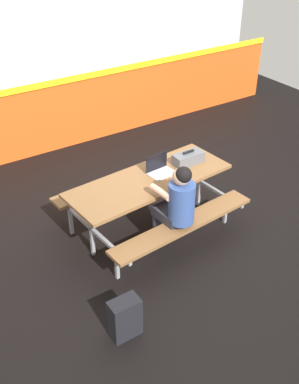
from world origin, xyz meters
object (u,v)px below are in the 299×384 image
picnic_table_main (150,190)px  toolbox_grey (188,158)px  student_nearer (177,203)px  laptop_silver (160,169)px  backpack_dark (124,318)px

picnic_table_main → toolbox_grey: size_ratio=5.27×
picnic_table_main → student_nearer: 0.57m
picnic_table_main → toolbox_grey: (0.62, 0.05, 0.23)m
laptop_silver → picnic_table_main: bearing=-164.4°
picnic_table_main → backpack_dark: bearing=-131.3°
student_nearer → toolbox_grey: student_nearer is taller
backpack_dark → laptop_silver: bearing=45.4°
student_nearer → backpack_dark: 1.43m
student_nearer → toolbox_grey: (0.62, 0.61, 0.10)m
student_nearer → backpack_dark: student_nearer is taller
picnic_table_main → toolbox_grey: toolbox_grey is taller
toolbox_grey → backpack_dark: toolbox_grey is taller
student_nearer → laptop_silver: (0.19, 0.61, 0.08)m
student_nearer → laptop_silver: bearing=73.0°
backpack_dark → student_nearer: bearing=32.7°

